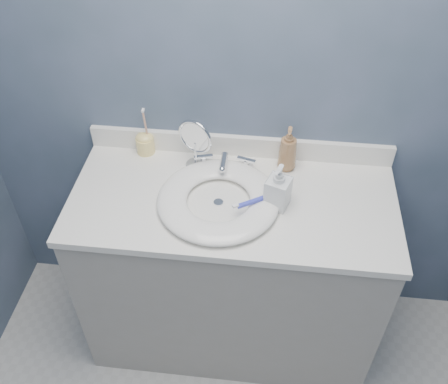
# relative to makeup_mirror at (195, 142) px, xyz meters

# --- Properties ---
(back_wall) EXTENTS (2.20, 0.02, 2.40)m
(back_wall) POSITION_rel_makeup_mirror_xyz_m (0.16, 0.10, 0.20)
(back_wall) COLOR #415261
(back_wall) RESTS_ON ground
(vanity_cabinet) EXTENTS (1.20, 0.55, 0.85)m
(vanity_cabinet) POSITION_rel_makeup_mirror_xyz_m (0.16, -0.17, -0.57)
(vanity_cabinet) COLOR #A39D95
(vanity_cabinet) RESTS_ON ground
(countertop) EXTENTS (1.22, 0.57, 0.03)m
(countertop) POSITION_rel_makeup_mirror_xyz_m (0.16, -0.17, -0.13)
(countertop) COLOR white
(countertop) RESTS_ON vanity_cabinet
(backsplash) EXTENTS (1.22, 0.02, 0.09)m
(backsplash) POSITION_rel_makeup_mirror_xyz_m (0.16, 0.09, -0.07)
(backsplash) COLOR white
(backsplash) RESTS_ON countertop
(basin) EXTENTS (0.45, 0.45, 0.04)m
(basin) POSITION_rel_makeup_mirror_xyz_m (0.11, -0.20, -0.10)
(basin) COLOR white
(basin) RESTS_ON countertop
(drain) EXTENTS (0.04, 0.04, 0.01)m
(drain) POSITION_rel_makeup_mirror_xyz_m (0.11, -0.20, -0.11)
(drain) COLOR silver
(drain) RESTS_ON countertop
(faucet) EXTENTS (0.25, 0.13, 0.07)m
(faucet) POSITION_rel_makeup_mirror_xyz_m (0.11, -0.01, -0.09)
(faucet) COLOR silver
(faucet) RESTS_ON countertop
(makeup_mirror) EXTENTS (0.14, 0.08, 0.22)m
(makeup_mirror) POSITION_rel_makeup_mirror_xyz_m (0.00, 0.00, 0.00)
(makeup_mirror) COLOR silver
(makeup_mirror) RESTS_ON countertop
(soap_bottle_amber) EXTENTS (0.08, 0.08, 0.19)m
(soap_bottle_amber) POSITION_rel_makeup_mirror_xyz_m (0.36, 0.03, -0.02)
(soap_bottle_amber) COLOR #966B43
(soap_bottle_amber) RESTS_ON countertop
(soap_bottle_clear) EXTENTS (0.10, 0.11, 0.18)m
(soap_bottle_clear) POSITION_rel_makeup_mirror_xyz_m (0.33, -0.18, -0.03)
(soap_bottle_clear) COLOR silver
(soap_bottle_clear) RESTS_ON countertop
(toothbrush_holder) EXTENTS (0.07, 0.07, 0.21)m
(toothbrush_holder) POSITION_rel_makeup_mirror_xyz_m (-0.22, 0.06, -0.07)
(toothbrush_holder) COLOR #FFE27F
(toothbrush_holder) RESTS_ON countertop
(toothbrush_lying) EXTENTS (0.15, 0.10, 0.02)m
(toothbrush_lying) POSITION_rel_makeup_mirror_xyz_m (0.25, -0.22, -0.07)
(toothbrush_lying) COLOR #363FC0
(toothbrush_lying) RESTS_ON basin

